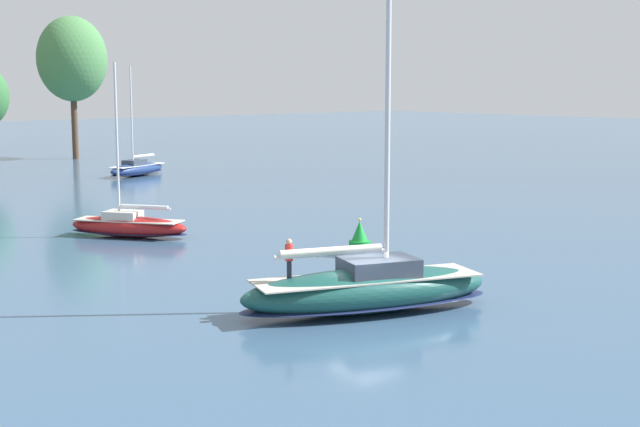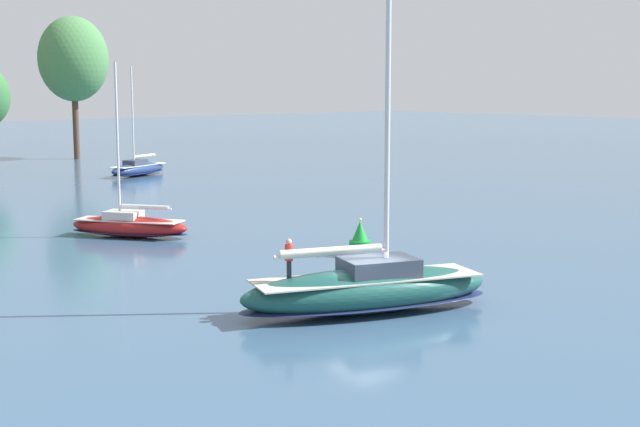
% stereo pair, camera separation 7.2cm
% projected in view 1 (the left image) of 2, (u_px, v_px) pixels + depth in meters
% --- Properties ---
extents(ground_plane, '(400.00, 400.00, 0.00)m').
position_uv_depth(ground_plane, '(367.00, 312.00, 36.88)').
color(ground_plane, '#385675').
extents(tree_shore_right, '(8.61, 8.61, 17.72)m').
position_uv_depth(tree_shore_right, '(72.00, 59.00, 110.50)').
color(tree_shore_right, '#4C3828').
rests_on(tree_shore_right, ground).
extents(sailboat_main, '(11.36, 6.51, 15.05)m').
position_uv_depth(sailboat_main, '(367.00, 288.00, 36.74)').
color(sailboat_main, '#194C47').
rests_on(sailboat_main, ground).
extents(sailboat_moored_near_marina, '(6.21, 7.62, 10.68)m').
position_uv_depth(sailboat_moored_near_marina, '(128.00, 225.00, 54.92)').
color(sailboat_moored_near_marina, maroon).
rests_on(sailboat_moored_near_marina, ground).
extents(sailboat_moored_mid_channel, '(8.33, 5.34, 11.14)m').
position_uv_depth(sailboat_moored_mid_channel, '(137.00, 168.00, 91.54)').
color(sailboat_moored_mid_channel, navy).
rests_on(sailboat_moored_mid_channel, ground).
extents(channel_buoy, '(1.19, 1.19, 2.14)m').
position_uv_depth(channel_buoy, '(360.00, 241.00, 48.62)').
color(channel_buoy, green).
rests_on(channel_buoy, ground).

